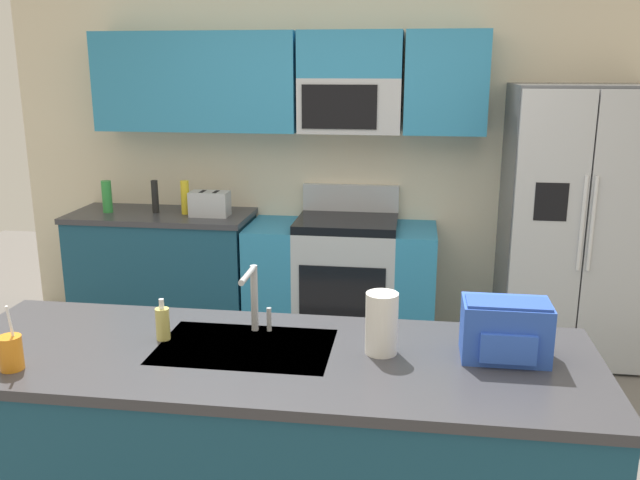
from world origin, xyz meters
The scene contains 15 objects.
ground_plane centered at (0.00, 0.00, 0.00)m, with size 9.00×9.00×0.00m, color #66605B.
kitchen_wall_unit centered at (-0.14, 2.08, 1.47)m, with size 5.20×0.43×2.60m.
back_counter centered at (-1.39, 1.80, 0.45)m, with size 1.35×0.63×0.90m.
range_oven centered at (-0.03, 1.80, 0.44)m, with size 1.36×0.61×1.10m.
refrigerator centered at (1.55, 1.73, 0.93)m, with size 0.90×0.76×1.85m.
island_counter centered at (-0.06, -0.56, 0.45)m, with size 2.52×0.85×0.90m.
toaster centered at (-0.99, 1.75, 0.99)m, with size 0.28×0.16×0.18m.
pepper_mill centered at (-1.43, 1.80, 1.02)m, with size 0.05×0.05×0.24m, color black.
bottle_green centered at (-1.79, 1.76, 1.02)m, with size 0.07×0.07×0.24m, color green.
bottle_yellow centered at (-1.19, 1.79, 1.02)m, with size 0.06×0.06×0.25m, color yellow.
sink_faucet centered at (-0.15, -0.37, 1.07)m, with size 0.09×0.21×0.28m.
drink_cup_orange centered at (-0.94, -0.83, 0.97)m, with size 0.08×0.08×0.25m.
soap_dispenser centered at (-0.50, -0.48, 0.97)m, with size 0.06×0.06×0.17m.
paper_towel_roll centered at (0.38, -0.49, 1.02)m, with size 0.12×0.12×0.24m, color white.
backpack centered at (0.83, -0.48, 1.02)m, with size 0.32×0.22×0.23m.
Camera 1 is at (0.48, -2.88, 1.97)m, focal length 37.69 mm.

